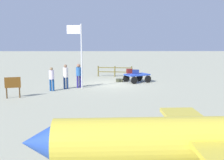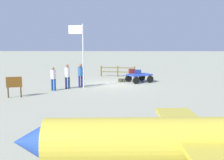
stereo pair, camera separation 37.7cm
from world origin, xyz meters
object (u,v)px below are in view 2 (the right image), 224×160
Objects in this scene: suitcase_grey at (132,71)px; flagpole at (81,49)px; worker_trailing at (67,74)px; worker_supervisor at (53,77)px; airplane_near at (185,140)px; signboard at (14,84)px; worker_lead at (80,73)px; luggage_cart at (139,76)px; suitcase_dark at (138,72)px; suitcase_olive at (122,80)px.

flagpole is (3.78, 3.17, 1.91)m from suitcase_grey.
worker_trailing is 1.08× the size of worker_supervisor.
suitcase_grey is at bearing -88.63° from airplane_near.
signboard is (2.66, 2.95, -0.20)m from worker_trailing.
worker_lead is at bearing -71.60° from airplane_near.
luggage_cart is 1.32× the size of worker_trailing.
worker_supervisor is (1.69, 1.22, -0.11)m from worker_lead.
suitcase_grey is 0.07× the size of airplane_near.
worker_trailing is (4.75, 3.40, 0.16)m from suitcase_grey.
flagpole is at bearing -71.70° from airplane_near.
worker_supervisor is at bearing -62.83° from airplane_near.
worker_supervisor is (6.05, 3.67, 0.08)m from suitcase_dark.
suitcase_dark is at bearing -147.34° from flagpole.
suitcase_dark is 0.07× the size of airplane_near.
suitcase_dark is at bearing -11.96° from luggage_cart.
suitcase_dark is at bearing -143.12° from signboard.
flagpole is at bearing 44.88° from suitcase_olive.
suitcase_dark is 5.00m from worker_lead.
suitcase_grey is at bearing -143.58° from worker_supervisor.
luggage_cart is at bearing -143.56° from signboard.
flagpole is 3.61× the size of signboard.
worker_lead is at bearing -144.20° from worker_supervisor.
airplane_near is 13.34m from flagpole.
luggage_cart is at bearing -151.10° from worker_trailing.
worker_supervisor is (6.15, 3.65, 0.45)m from luggage_cart.
flagpole is at bearing 32.66° from suitcase_dark.
airplane_near is at bearing 112.57° from worker_trailing.
suitcase_olive is 5.10m from worker_trailing.
luggage_cart is 4.29× the size of suitcase_grey.
suitcase_grey is 0.12× the size of flagpole.
worker_trailing is at bearing -132.02° from signboard.
suitcase_grey is at bearing -139.37° from signboard.
flagpole is (-0.11, 0.27, 1.73)m from worker_lead.
flagpole is at bearing -152.28° from worker_supervisor.
luggage_cart is 0.28× the size of airplane_near.
luggage_cart reaches higher than suitcase_olive.
airplane_near reaches higher than suitcase_olive.
luggage_cart is 0.50× the size of flagpole.
luggage_cart is 7.16m from worker_supervisor.
worker_lead is at bearing 36.69° from suitcase_grey.
suitcase_grey is 0.65m from suitcase_dark.
luggage_cart is 4.05× the size of suitcase_dark.
suitcase_olive is 9.00m from signboard.
airplane_near is (-4.27, 12.83, -0.01)m from worker_lead.
suitcase_olive is at bearing -138.99° from worker_lead.
airplane_near reaches higher than worker_lead.
flagpole is (2.94, 2.92, 2.65)m from suitcase_olive.
flagpole is at bearing 40.01° from suitcase_grey.
suitcase_olive is at bearing -8.87° from suitcase_dark.
luggage_cart is 1.32× the size of worker_lead.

